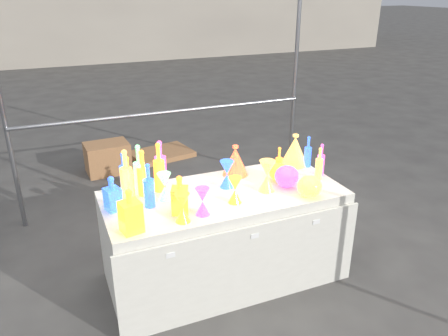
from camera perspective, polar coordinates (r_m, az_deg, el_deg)
name	(u,v)px	position (r m, az deg, el deg)	size (l,w,h in m)	color
ground	(224,275)	(3.68, 0.00, -13.77)	(80.00, 80.00, 0.00)	#5A5853
display_table	(224,236)	(3.46, 0.06, -8.88)	(1.84, 0.83, 0.75)	silver
cardboard_box_closed	(108,158)	(5.67, -14.96, 1.30)	(0.52, 0.38, 0.38)	#AC784D
cardboard_box_flat	(161,154)	(6.11, -8.17, 1.84)	(0.80, 0.57, 0.07)	#AC784D
bottle_0	(128,177)	(3.23, -12.44, -1.17)	(0.08, 0.08, 0.32)	red
bottle_1	(124,171)	(3.37, -12.93, -0.38)	(0.07, 0.07, 0.30)	#1C9B59
bottle_2	(159,167)	(3.28, -8.48, 0.10)	(0.08, 0.08, 0.39)	gold
bottle_3	(160,162)	(3.41, -8.31, 0.76)	(0.09, 0.09, 0.35)	blue
bottle_4	(126,175)	(3.19, -12.66, -0.87)	(0.09, 0.09, 0.38)	#116C5A
bottle_5	(139,169)	(3.26, -11.01, -0.18)	(0.08, 0.08, 0.39)	#C2269A
bottle_6	(143,173)	(3.24, -10.56, -0.59)	(0.09, 0.09, 0.35)	red
bottle_7	(149,185)	(3.07, -9.80, -2.25)	(0.08, 0.08, 0.32)	#1C9B59
decanter_0	(130,211)	(2.79, -12.15, -5.46)	(0.12, 0.12, 0.29)	red
decanter_1	(180,195)	(2.96, -5.78, -3.46)	(0.11, 0.11, 0.28)	gold
decanter_2	(112,193)	(3.09, -14.39, -3.22)	(0.10, 0.10, 0.25)	#1C9B59
hourglass_0	(183,208)	(2.87, -5.44, -5.18)	(0.10, 0.10, 0.20)	gold
hourglass_1	(203,201)	(2.95, -2.82, -4.38)	(0.10, 0.10, 0.20)	blue
hourglass_2	(267,176)	(3.28, 5.63, -1.04)	(0.12, 0.12, 0.24)	#116C5A
hourglass_3	(164,186)	(3.17, -7.78, -2.40)	(0.10, 0.10, 0.21)	#C2269A
hourglass_4	(235,190)	(3.10, 1.44, -2.91)	(0.10, 0.10, 0.19)	red
hourglass_5	(227,174)	(3.33, 0.38, -0.80)	(0.11, 0.11, 0.22)	#1C9B59
globe_1	(309,188)	(3.26, 11.09, -2.52)	(0.18, 0.18, 0.15)	#116C5A
globe_2	(279,173)	(3.49, 7.18, -0.65)	(0.16, 0.16, 0.13)	gold
globe_3	(287,177)	(3.39, 8.20, -1.23)	(0.19, 0.19, 0.15)	blue
lampshade_1	(235,160)	(3.55, 1.49, 1.04)	(0.21, 0.21, 0.25)	yellow
lampshade_3	(295,150)	(3.80, 9.24, 2.39)	(0.23, 0.23, 0.27)	#116C5A
bottle_8	(308,152)	(3.78, 10.91, 2.13)	(0.06, 0.06, 0.27)	#1C9B59
bottle_9	(279,162)	(3.53, 7.19, 0.78)	(0.06, 0.06, 0.26)	gold
bottle_10	(321,159)	(3.63, 12.56, 1.11)	(0.06, 0.06, 0.27)	blue
bottle_11	(319,163)	(3.55, 12.33, 0.62)	(0.06, 0.06, 0.27)	#116C5A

